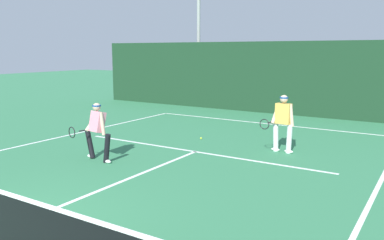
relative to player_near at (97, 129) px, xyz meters
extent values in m
cube|color=white|center=(1.70, 7.42, -0.83)|extent=(9.73, 0.10, 0.01)
cube|color=white|center=(1.70, 2.14, -0.83)|extent=(7.94, 0.10, 0.01)
cube|color=white|center=(1.70, -1.06, -0.83)|extent=(0.10, 6.40, 0.01)
cylinder|color=black|center=(0.38, -0.05, -0.45)|extent=(0.29, 0.18, 0.78)
cylinder|color=black|center=(-0.37, 0.08, -0.45)|extent=(0.36, 0.19, 0.78)
ellipsoid|color=white|center=(0.38, -0.05, -0.79)|extent=(0.28, 0.15, 0.09)
ellipsoid|color=white|center=(-0.37, 0.08, -0.79)|extent=(0.28, 0.15, 0.09)
cube|color=pink|center=(0.01, 0.01, 0.20)|extent=(0.45, 0.39, 0.57)
cylinder|color=beige|center=(0.23, -0.03, 0.18)|extent=(0.20, 0.12, 0.59)
cylinder|color=beige|center=(-0.21, 0.05, 0.18)|extent=(0.17, 0.47, 0.50)
sphere|color=beige|center=(0.01, 0.01, 0.59)|extent=(0.21, 0.21, 0.21)
cylinder|color=#19478C|center=(0.01, 0.01, 0.63)|extent=(0.26, 0.26, 0.04)
cylinder|color=black|center=(-0.30, -0.19, -0.03)|extent=(0.08, 0.26, 0.03)
torus|color=black|center=(-0.36, -0.52, -0.03)|extent=(0.29, 0.07, 0.29)
cylinder|color=silver|center=(4.02, 3.42, -0.42)|extent=(0.18, 0.16, 0.83)
cylinder|color=silver|center=(3.61, 3.45, -0.42)|extent=(0.19, 0.16, 0.83)
ellipsoid|color=white|center=(4.02, 3.42, -0.79)|extent=(0.27, 0.13, 0.09)
ellipsoid|color=white|center=(3.61, 3.45, -0.79)|extent=(0.27, 0.13, 0.09)
cube|color=#E5B24C|center=(3.81, 3.44, 0.28)|extent=(0.44, 0.28, 0.59)
cylinder|color=beige|center=(4.05, 3.42, 0.25)|extent=(0.19, 0.11, 0.64)
cylinder|color=beige|center=(3.58, 3.45, 0.25)|extent=(0.13, 0.46, 0.57)
sphere|color=beige|center=(3.81, 3.44, 0.69)|extent=(0.22, 0.22, 0.22)
cylinder|color=#19478C|center=(3.81, 3.44, 0.73)|extent=(0.26, 0.26, 0.04)
cylinder|color=black|center=(3.51, 3.21, 0.03)|extent=(0.05, 0.26, 0.03)
torus|color=black|center=(3.48, 2.87, 0.03)|extent=(0.29, 0.05, 0.29)
sphere|color=#D1E033|center=(1.01, 3.62, -0.80)|extent=(0.07, 0.07, 0.07)
cube|color=#173721|center=(1.70, 10.03, 0.80)|extent=(20.98, 0.12, 3.27)
cylinder|color=#9EA39E|center=(-3.83, 11.43, 2.52)|extent=(0.18, 0.18, 6.71)
camera|label=1|loc=(7.51, -7.30, 2.03)|focal=37.23mm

